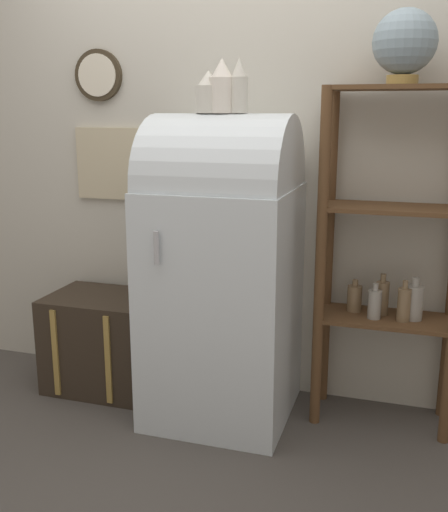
{
  "coord_description": "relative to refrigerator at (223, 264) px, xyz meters",
  "views": [
    {
      "loc": [
        0.84,
        -2.44,
        1.49
      ],
      "look_at": [
        0.01,
        0.21,
        0.81
      ],
      "focal_mm": 42.0,
      "sensor_mm": 36.0,
      "label": 1
    }
  ],
  "objects": [
    {
      "name": "refrigerator",
      "position": [
        0.0,
        0.0,
        0.0
      ],
      "size": [
        0.67,
        0.71,
        1.48
      ],
      "color": "silver",
      "rests_on": "ground_plane"
    },
    {
      "name": "shelf_unit",
      "position": [
        0.77,
        0.16,
        0.1
      ],
      "size": [
        0.65,
        0.31,
        1.6
      ],
      "color": "brown",
      "rests_on": "ground_plane"
    },
    {
      "name": "vase_left",
      "position": [
        -0.06,
        -0.01,
        0.79
      ],
      "size": [
        0.12,
        0.12,
        0.19
      ],
      "color": "beige",
      "rests_on": "refrigerator"
    },
    {
      "name": "wall_back",
      "position": [
        -0.0,
        0.36,
        0.58
      ],
      "size": [
        7.0,
        0.09,
        2.7
      ],
      "color": "beige",
      "rests_on": "ground_plane"
    },
    {
      "name": "globe",
      "position": [
        0.77,
        0.12,
        1.0
      ],
      "size": [
        0.27,
        0.27,
        0.31
      ],
      "color": "#AD8942",
      "rests_on": "shelf_unit"
    },
    {
      "name": "suitcase_trunk",
      "position": [
        -0.72,
        0.08,
        -0.51
      ],
      "size": [
        0.56,
        0.45,
        0.52
      ],
      "color": "#33281E",
      "rests_on": "ground_plane"
    },
    {
      "name": "vase_right",
      "position": [
        0.08,
        -0.0,
        0.82
      ],
      "size": [
        0.08,
        0.08,
        0.24
      ],
      "color": "beige",
      "rests_on": "refrigerator"
    },
    {
      "name": "ground_plane",
      "position": [
        0.0,
        -0.21,
        -0.77
      ],
      "size": [
        12.0,
        12.0,
        0.0
      ],
      "primitive_type": "plane",
      "color": "#4C4742"
    },
    {
      "name": "vase_center",
      "position": [
        0.0,
        -0.01,
        0.82
      ],
      "size": [
        0.11,
        0.11,
        0.24
      ],
      "color": "silver",
      "rests_on": "refrigerator"
    }
  ]
}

